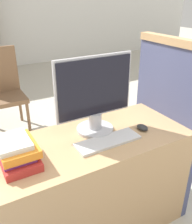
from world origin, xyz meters
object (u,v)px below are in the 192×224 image
object	(u,v)px
book_stack	(17,152)
far_chair	(3,87)
monitor	(95,96)
mouse	(142,127)
keyboard	(108,141)

from	to	relation	value
book_stack	far_chair	world-z (taller)	far_chair
monitor	mouse	xyz separation A→B (m)	(0.27, -0.15, -0.23)
mouse	book_stack	size ratio (longest dim) A/B	0.31
monitor	keyboard	size ratio (longest dim) A/B	1.28
keyboard	mouse	size ratio (longest dim) A/B	4.68
monitor	mouse	bearing A→B (deg)	-28.40
monitor	mouse	size ratio (longest dim) A/B	5.99
far_chair	book_stack	bearing A→B (deg)	-99.77
far_chair	keyboard	bearing A→B (deg)	-84.26
keyboard	far_chair	size ratio (longest dim) A/B	0.41
monitor	far_chair	distance (m)	1.83
keyboard	far_chair	world-z (taller)	far_chair
monitor	book_stack	xyz separation A→B (m)	(-0.52, -0.09, -0.18)
keyboard	book_stack	size ratio (longest dim) A/B	1.45
far_chair	mouse	bearing A→B (deg)	-76.19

